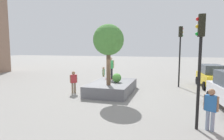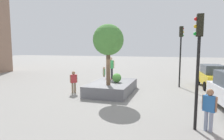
{
  "view_description": "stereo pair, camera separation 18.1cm",
  "coord_description": "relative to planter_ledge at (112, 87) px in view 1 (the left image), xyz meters",
  "views": [
    {
      "loc": [
        13.24,
        3.86,
        3.29
      ],
      "look_at": [
        -0.52,
        -0.14,
        1.67
      ],
      "focal_mm": 31.73,
      "sensor_mm": 36.0,
      "label": 1
    },
    {
      "loc": [
        13.19,
        4.03,
        3.29
      ],
      "look_at": [
        -0.52,
        -0.14,
        1.67
      ],
      "focal_mm": 31.73,
      "sensor_mm": 36.0,
      "label": 2
    }
  ],
  "objects": [
    {
      "name": "bystander_watching",
      "position": [
        5.42,
        5.63,
        0.6
      ],
      "size": [
        0.4,
        0.51,
        1.7
      ],
      "color": "#8C9EB7",
      "rests_on": "ground"
    },
    {
      "name": "traffic_light_corner",
      "position": [
        5.39,
        5.14,
        2.73
      ],
      "size": [
        0.28,
        0.34,
        4.57
      ],
      "color": "black",
      "rests_on": "ground"
    },
    {
      "name": "ground_plane",
      "position": [
        0.52,
        0.14,
        -0.38
      ],
      "size": [
        120.0,
        120.0,
        0.0
      ],
      "primitive_type": "plane",
      "color": "gray"
    },
    {
      "name": "skateboarder",
      "position": [
        -1.04,
        -0.43,
        1.46
      ],
      "size": [
        0.3,
        0.57,
        1.73
      ],
      "color": "black",
      "rests_on": "skateboard"
    },
    {
      "name": "skateboard",
      "position": [
        -1.04,
        -0.43,
        0.44
      ],
      "size": [
        0.24,
        0.8,
        0.07
      ],
      "color": "#A51E1E",
      "rests_on": "planter_ledge"
    },
    {
      "name": "plaza_tree",
      "position": [
        1.14,
        0.09,
        3.39
      ],
      "size": [
        2.06,
        2.06,
        4.07
      ],
      "color": "brown",
      "rests_on": "planter_ledge"
    },
    {
      "name": "passerby_with_bag",
      "position": [
        -3.75,
        -1.92,
        0.48
      ],
      "size": [
        0.5,
        0.24,
        1.5
      ],
      "color": "#847056",
      "rests_on": "ground"
    },
    {
      "name": "boxwood_shrub",
      "position": [
        -0.02,
        0.36,
        0.72
      ],
      "size": [
        0.67,
        0.67,
        0.67
      ],
      "primitive_type": "sphere",
      "color": "#4C8C3D",
      "rests_on": "planter_ledge"
    },
    {
      "name": "planter_ledge",
      "position": [
        0.0,
        0.0,
        0.0
      ],
      "size": [
        4.67,
        2.89,
        0.77
      ],
      "primitive_type": "cube",
      "color": "slate",
      "rests_on": "ground"
    },
    {
      "name": "pedestrian_crossing",
      "position": [
        1.0,
        -2.6,
        0.54
      ],
      "size": [
        0.42,
        0.45,
        1.6
      ],
      "color": "#847056",
      "rests_on": "ground"
    },
    {
      "name": "taxi_cab",
      "position": [
        -4.1,
        7.42,
        0.57
      ],
      "size": [
        4.15,
        2.13,
        1.88
      ],
      "color": "gold",
      "rests_on": "ground"
    },
    {
      "name": "traffic_light_median",
      "position": [
        -3.53,
        4.82,
        3.0
      ],
      "size": [
        0.34,
        0.37,
        5.01
      ],
      "color": "black",
      "rests_on": "ground"
    }
  ]
}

